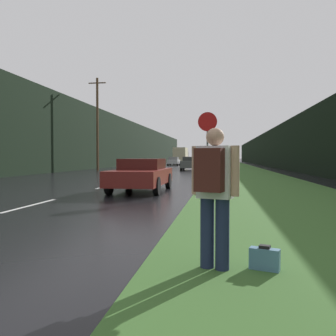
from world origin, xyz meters
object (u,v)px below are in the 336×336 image
hitchhiker_with_backpack (214,189)px  car_oncoming (174,161)px  car_passing_near (142,174)px  car_passing_far (190,163)px  stop_sign (207,143)px  suitcase (265,259)px  delivery_truck (181,156)px

hitchhiker_with_backpack → car_oncoming: size_ratio=0.41×
hitchhiker_with_backpack → car_passing_near: size_ratio=0.37×
hitchhiker_with_backpack → car_passing_far: (-3.19, 34.06, -0.29)m
stop_sign → suitcase: (1.06, -9.32, -1.82)m
car_passing_near → car_passing_far: bearing=-90.0°
car_oncoming → delivery_truck: bearing=90.0°
hitchhiker_with_backpack → delivery_truck: bearing=114.9°
car_passing_far → car_oncoming: size_ratio=0.92×
stop_sign → hitchhiker_with_backpack: size_ratio=1.77×
car_passing_near → delivery_truck: size_ratio=0.65×
stop_sign → car_passing_far: 24.86m
car_passing_near → car_passing_far: car_passing_far is taller
car_oncoming → delivery_truck: 10.77m
suitcase → car_passing_far: size_ratio=0.10×
stop_sign → car_passing_near: size_ratio=0.66×
stop_sign → suitcase: 9.55m
stop_sign → car_passing_far: size_ratio=0.79×
car_passing_far → delivery_truck: 31.68m
suitcase → delivery_truck: bearing=115.4°
car_oncoming → delivery_truck: delivery_truck is taller
stop_sign → car_oncoming: stop_sign is taller
stop_sign → delivery_truck: delivery_truck is taller
car_passing_far → suitcase: bearing=96.4°
hitchhiker_with_backpack → car_passing_far: size_ratio=0.45×
car_oncoming → stop_sign: bearing=-80.9°
suitcase → stop_sign: bearing=114.6°
hitchhiker_with_backpack → car_passing_near: (-3.19, 10.05, -0.32)m
suitcase → car_oncoming: bearing=116.8°
stop_sign → delivery_truck: 56.49m
stop_sign → car_passing_near: 3.11m
hitchhiker_with_backpack → suitcase: 1.08m
car_passing_near → car_passing_far: 24.01m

